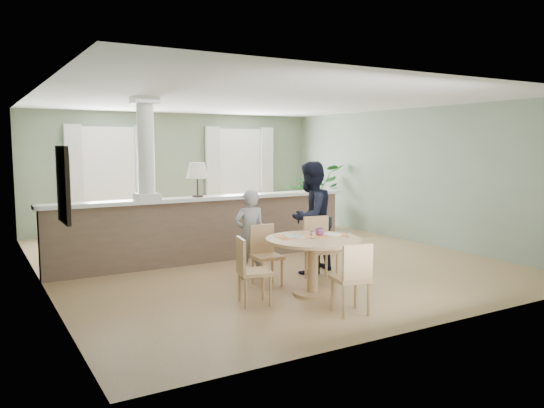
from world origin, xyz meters
TOP-DOWN VIEW (x-y plane):
  - ground at (0.00, 0.00)m, footprint 8.00×8.00m
  - room_shell at (-0.03, 0.63)m, footprint 7.02×8.02m
  - pony_wall at (-0.99, 0.20)m, footprint 5.32×0.38m
  - sofa at (-0.17, 2.00)m, footprint 3.16×1.87m
  - houseplant at (2.70, 2.23)m, footprint 1.74×1.66m
  - dining_table at (-0.46, -2.31)m, footprint 1.25×1.25m
  - chair_far_boy at (-0.75, -1.55)m, footprint 0.41×0.41m
  - chair_far_man at (0.07, -1.70)m, footprint 0.47×0.47m
  - chair_near at (-0.55, -3.25)m, footprint 0.45×0.45m
  - chair_side at (-1.41, -2.31)m, footprint 0.46×0.46m
  - child_person at (-0.79, -1.14)m, footprint 0.52×0.38m
  - man_person at (0.19, -1.29)m, footprint 1.02×0.93m

SIDE VIEW (x-z plane):
  - ground at x=0.00m, z-range 0.00..0.00m
  - sofa at x=-0.17m, z-range 0.00..0.87m
  - chair_far_boy at x=-0.75m, z-range 0.04..0.89m
  - chair_side at x=-1.41m, z-range 0.04..0.89m
  - chair_near at x=-0.55m, z-range 0.04..0.90m
  - chair_far_man at x=0.07m, z-range 0.05..0.97m
  - dining_table at x=-0.46m, z-range 0.17..1.03m
  - child_person at x=-0.79m, z-range 0.00..1.32m
  - pony_wall at x=-0.99m, z-range -0.64..2.06m
  - houseplant at x=2.70m, z-range 0.00..1.51m
  - man_person at x=0.19m, z-range 0.00..1.72m
  - room_shell at x=-0.03m, z-range 0.46..3.17m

